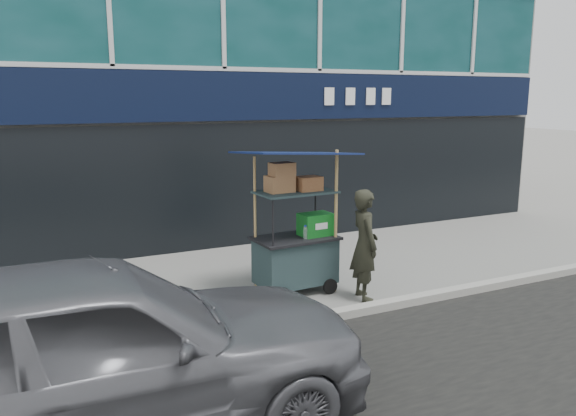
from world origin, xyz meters
TOP-DOWN VIEW (x-y plane):
  - ground at (0.00, 0.00)m, footprint 80.00×80.00m
  - curb at (0.00, -0.20)m, footprint 80.00×0.18m
  - vendor_cart at (0.06, 1.00)m, footprint 1.69×1.24m
  - vendor_man at (0.81, 0.31)m, footprint 0.49×0.65m
  - parked_car at (-3.18, -1.60)m, footprint 4.83×1.99m

SIDE VIEW (x-z plane):
  - ground at x=0.00m, z-range 0.00..0.00m
  - curb at x=0.00m, z-range 0.00..0.12m
  - vendor_cart at x=0.06m, z-range -0.33..1.86m
  - vendor_man at x=0.81m, z-range 0.00..1.62m
  - parked_car at x=-3.18m, z-range 0.00..1.64m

